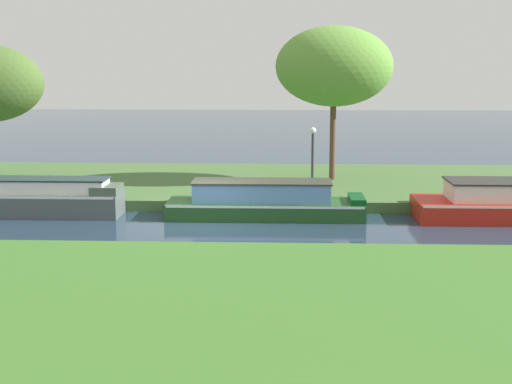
{
  "coord_description": "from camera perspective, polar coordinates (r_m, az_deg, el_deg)",
  "views": [
    {
      "loc": [
        2.85,
        -23.61,
        5.33
      ],
      "look_at": [
        1.82,
        1.2,
        0.9
      ],
      "focal_mm": 50.91,
      "sensor_mm": 36.0,
      "label": 1
    }
  ],
  "objects": [
    {
      "name": "riverbank_near",
      "position": [
        15.75,
        -8.3,
        -9.01
      ],
      "size": [
        72.0,
        10.0,
        0.4
      ],
      "primitive_type": "cube",
      "color": "#3C6E29",
      "rests_on": "ground_plane"
    },
    {
      "name": "mooring_post_near",
      "position": [
        27.99,
        -15.89,
        0.44
      ],
      "size": [
        0.12,
        0.12,
        0.82
      ],
      "primitive_type": "cylinder",
      "color": "#49322C",
      "rests_on": "riverbank_far"
    },
    {
      "name": "forest_barge",
      "position": [
        25.28,
        0.73,
        -0.79
      ],
      "size": [
        6.83,
        1.92,
        1.3
      ],
      "color": "#214B1F",
      "rests_on": "ground_plane"
    },
    {
      "name": "slate_narrowboat",
      "position": [
        26.9,
        -17.81,
        -0.48
      ],
      "size": [
        7.28,
        1.56,
        1.34
      ],
      "color": "#4B5454",
      "rests_on": "ground_plane"
    },
    {
      "name": "lamp_post",
      "position": [
        27.47,
        4.48,
        3.19
      ],
      "size": [
        0.24,
        0.24,
        2.55
      ],
      "color": "#333338",
      "rests_on": "riverbank_far"
    },
    {
      "name": "riverbank_far",
      "position": [
        31.17,
        -2.91,
        0.63
      ],
      "size": [
        72.0,
        10.0,
        0.4
      ],
      "primitive_type": "cube",
      "color": "#456935",
      "rests_on": "ground_plane"
    },
    {
      "name": "willow_tree_centre",
      "position": [
        30.79,
        6.16,
        9.78
      ],
      "size": [
        4.9,
        3.88,
        6.46
      ],
      "color": "brown",
      "rests_on": "riverbank_far"
    },
    {
      "name": "red_cruiser",
      "position": [
        26.26,
        18.22,
        -0.81
      ],
      "size": [
        5.15,
        2.39,
        1.37
      ],
      "color": "red",
      "rests_on": "ground_plane"
    },
    {
      "name": "ground_plane",
      "position": [
        24.37,
        -4.41,
        -2.55
      ],
      "size": [
        120.0,
        120.0,
        0.0
      ],
      "primitive_type": "plane",
      "color": "#23364A"
    }
  ]
}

